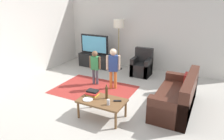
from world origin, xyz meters
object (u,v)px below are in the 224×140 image
child_center (113,65)px  soda_can (108,102)px  armchair (142,66)px  book_stack (93,93)px  coffee_table (102,102)px  couch (178,98)px  tv_remote (117,101)px  plate (88,99)px  tv (94,45)px  child_near_tv (95,65)px  bottle (107,93)px  tv_stand (95,60)px  floor_lamp (119,26)px

child_center → soda_can: bearing=-66.7°
armchair → book_stack: bearing=-94.1°
child_center → coffee_table: 1.58m
couch → coffee_table: bearing=-142.0°
armchair → soda_can: (0.32, -3.01, 0.18)m
child_center → tv_remote: size_ratio=6.90×
tv_remote → plate: size_ratio=0.77×
tv → book_stack: bearing=-59.5°
couch → child_near_tv: child_near_tv is taller
child_center → book_stack: child_center is taller
couch → bottle: 1.70m
tv → armchair: tv is taller
coffee_table → bottle: (0.05, 0.12, 0.19)m
tv_stand → bottle: bearing=-54.5°
tv_stand → child_near_tv: bearing=-58.6°
tv_stand → plate: size_ratio=5.45×
coffee_table → plate: bearing=-156.8°
tv_stand → couch: 3.83m
floor_lamp → child_near_tv: bearing=-90.9°
soda_can → book_stack: bearing=156.6°
couch → child_center: child_center is taller
child_center → bottle: bearing=-69.1°
child_near_tv → floor_lamp: bearing=89.1°
tv → floor_lamp: bearing=10.9°
tv → plate: 3.49m
floor_lamp → book_stack: (0.76, -2.98, -1.07)m
armchair → child_near_tv: (-0.98, -1.39, 0.32)m
child_center → plate: 1.63m
coffee_table → tv_remote: (0.32, 0.10, 0.06)m
tv_remote → armchair: bearing=72.6°
floor_lamp → tv_remote: floor_lamp is taller
tv → couch: bearing=-28.3°
tv_stand → soda_can: soda_can is taller
plate → book_stack: bearing=94.7°
child_near_tv → bottle: 1.79m
floor_lamp → book_stack: bearing=-75.7°
armchair → coffee_table: bearing=-88.1°
tv_stand → tv: bearing=-90.0°
armchair → bottle: size_ratio=2.80×
tv_stand → soda_can: (2.17, -3.05, 0.24)m
couch → coffee_table: couch is taller
floor_lamp → coffee_table: floor_lamp is taller
armchair → child_near_tv: child_near_tv is taller
tv_stand → couch: (3.36, -1.83, 0.05)m
child_center → coffee_table: (0.47, -1.47, -0.33)m
soda_can → plate: bearing=180.0°
tv → bottle: size_ratio=3.42×
tv_stand → soda_can: size_ratio=10.00×
floor_lamp → plate: floor_lamp is taller
floor_lamp → plate: bearing=-76.4°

